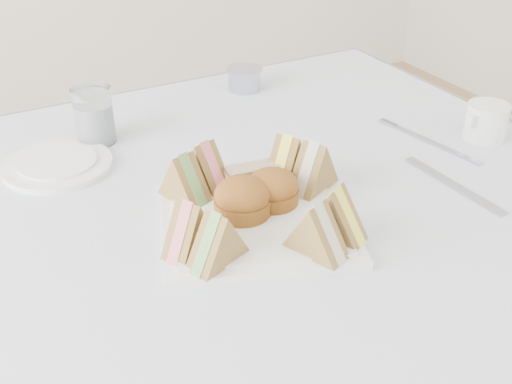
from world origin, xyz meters
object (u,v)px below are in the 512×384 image
creamer_jug (486,122)px  table (275,383)px  water_glass (94,115)px  serving_plate (256,219)px

creamer_jug → table: bearing=176.6°
water_glass → creamer_jug: size_ratio=1.36×
table → creamer_jug: 0.58m
serving_plate → water_glass: bearing=128.6°
table → water_glass: water_glass is taller
serving_plate → creamer_jug: bearing=25.4°
table → creamer_jug: creamer_jug is taller
water_glass → creamer_jug: water_glass is taller
water_glass → creamer_jug: (0.59, -0.31, -0.02)m
table → water_glass: (-0.17, 0.32, 0.42)m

